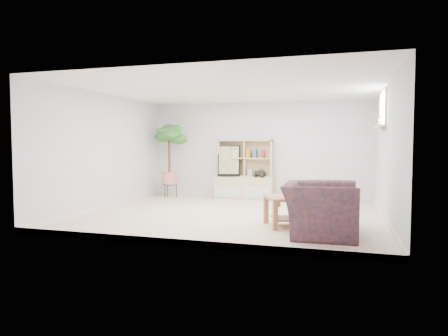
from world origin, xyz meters
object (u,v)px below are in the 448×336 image
(coffee_table, at_px, (303,211))
(floor_tree, at_px, (169,161))
(armchair, at_px, (320,205))
(storage_unit, at_px, (244,169))

(coffee_table, bearing_deg, floor_tree, 119.17)
(floor_tree, bearing_deg, armchair, -39.93)
(coffee_table, xyz_separation_m, floor_tree, (-3.60, 2.63, 0.69))
(coffee_table, bearing_deg, armchair, -89.32)
(floor_tree, distance_m, armchair, 5.11)
(armchair, bearing_deg, floor_tree, 49.06)
(storage_unit, xyz_separation_m, armchair, (2.00, -3.54, -0.28))
(storage_unit, bearing_deg, armchair, -60.46)
(storage_unit, distance_m, armchair, 4.07)
(storage_unit, height_order, coffee_table, storage_unit)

